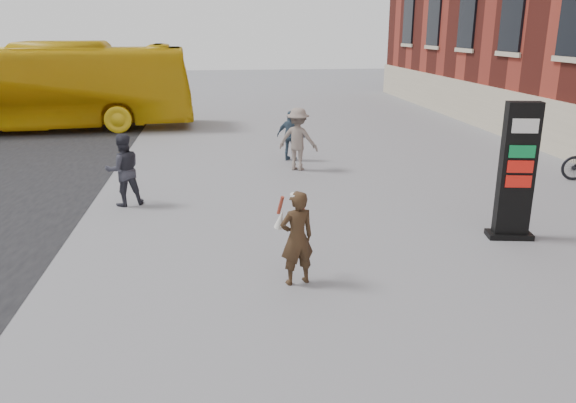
{
  "coord_description": "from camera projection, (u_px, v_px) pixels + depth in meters",
  "views": [
    {
      "loc": [
        -1.87,
        -9.25,
        4.13
      ],
      "look_at": [
        -0.65,
        0.33,
        1.14
      ],
      "focal_mm": 35.0,
      "sensor_mm": 36.0,
      "label": 1
    }
  ],
  "objects": [
    {
      "name": "ground",
      "position": [
        326.0,
        265.0,
        10.21
      ],
      "size": [
        100.0,
        100.0,
        0.0
      ],
      "primitive_type": "plane",
      "color": "#9E9EA3"
    },
    {
      "name": "info_pylon",
      "position": [
        517.0,
        172.0,
        11.15
      ],
      "size": [
        0.95,
        0.59,
        2.78
      ],
      "rotation": [
        0.0,
        0.0,
        -0.17
      ],
      "color": "black",
      "rests_on": "ground"
    },
    {
      "name": "woman",
      "position": [
        297.0,
        237.0,
        9.26
      ],
      "size": [
        0.72,
        0.68,
        1.62
      ],
      "rotation": [
        0.0,
        0.0,
        3.42
      ],
      "color": "#3A2817",
      "rests_on": "ground"
    },
    {
      "name": "bus",
      "position": [
        34.0,
        87.0,
        23.22
      ],
      "size": [
        13.08,
        3.67,
        3.61
      ],
      "primitive_type": "imported",
      "rotation": [
        0.0,
        0.0,
        1.62
      ],
      "color": "gold",
      "rests_on": "road"
    },
    {
      "name": "pedestrian_a",
      "position": [
        123.0,
        170.0,
        13.43
      ],
      "size": [
        1.03,
        0.91,
        1.75
      ],
      "primitive_type": "imported",
      "rotation": [
        0.0,
        0.0,
        3.49
      ],
      "color": "#31323C",
      "rests_on": "ground"
    },
    {
      "name": "pedestrian_b",
      "position": [
        298.0,
        139.0,
        16.8
      ],
      "size": [
        1.39,
        1.16,
        1.87
      ],
      "primitive_type": "imported",
      "rotation": [
        0.0,
        0.0,
        2.68
      ],
      "color": "gray",
      "rests_on": "ground"
    },
    {
      "name": "pedestrian_c",
      "position": [
        291.0,
        136.0,
        18.05
      ],
      "size": [
        1.01,
        0.79,
        1.6
      ],
      "primitive_type": "imported",
      "rotation": [
        0.0,
        0.0,
        2.65
      ],
      "color": "#3C5165",
      "rests_on": "ground"
    }
  ]
}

